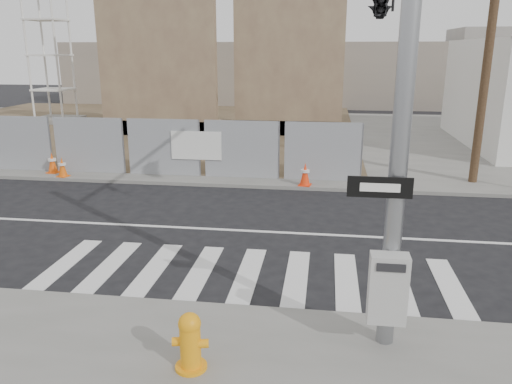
# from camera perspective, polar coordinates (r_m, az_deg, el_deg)

# --- Properties ---
(ground) EXTENTS (100.00, 100.00, 0.00)m
(ground) POSITION_cam_1_polar(r_m,az_deg,el_deg) (12.71, 0.84, -4.57)
(ground) COLOR black
(ground) RESTS_ON ground
(sidewalk_far) EXTENTS (50.00, 20.00, 0.12)m
(sidewalk_far) POSITION_cam_1_polar(r_m,az_deg,el_deg) (26.22, 4.70, 6.28)
(sidewalk_far) COLOR slate
(sidewalk_far) RESTS_ON ground
(signal_pole) EXTENTS (0.96, 5.87, 7.00)m
(signal_pole) POSITION_cam_1_polar(r_m,az_deg,el_deg) (9.82, 14.65, 17.36)
(signal_pole) COLOR gray
(signal_pole) RESTS_ON sidewalk_near
(chain_link_fence) EXTENTS (24.60, 0.04, 2.00)m
(chain_link_fence) POSITION_cam_1_polar(r_m,az_deg,el_deg) (20.62, -26.05, 5.05)
(chain_link_fence) COLOR gray
(chain_link_fence) RESTS_ON sidewalk_far
(concrete_wall_left) EXTENTS (6.00, 1.30, 8.00)m
(concrete_wall_left) POSITION_cam_1_polar(r_m,az_deg,el_deg) (26.31, -11.09, 13.35)
(concrete_wall_left) COLOR brown
(concrete_wall_left) RESTS_ON sidewalk_far
(concrete_wall_right) EXTENTS (5.50, 1.30, 8.00)m
(concrete_wall_right) POSITION_cam_1_polar(r_m,az_deg,el_deg) (25.98, 3.75, 13.58)
(concrete_wall_right) COLOR brown
(concrete_wall_right) RESTS_ON sidewalk_far
(utility_pole_right) EXTENTS (1.60, 0.28, 10.00)m
(utility_pole_right) POSITION_cam_1_polar(r_m,az_deg,el_deg) (18.03, 25.35, 16.90)
(utility_pole_right) COLOR #4D3723
(utility_pole_right) RESTS_ON sidewalk_far
(fire_hydrant) EXTENTS (0.55, 0.54, 0.86)m
(fire_hydrant) POSITION_cam_1_polar(r_m,az_deg,el_deg) (7.31, -7.53, -16.57)
(fire_hydrant) COLOR orange
(fire_hydrant) RESTS_ON sidewalk_near
(traffic_cone_b) EXTENTS (0.42, 0.42, 0.75)m
(traffic_cone_b) POSITION_cam_1_polar(r_m,az_deg,el_deg) (19.62, -22.25, 3.11)
(traffic_cone_b) COLOR #EC520C
(traffic_cone_b) RESTS_ON sidewalk_far
(traffic_cone_c) EXTENTS (0.44, 0.44, 0.69)m
(traffic_cone_c) POSITION_cam_1_polar(r_m,az_deg,el_deg) (18.89, -21.26, 2.66)
(traffic_cone_c) COLOR #EA5B0C
(traffic_cone_c) RESTS_ON sidewalk_far
(traffic_cone_d) EXTENTS (0.45, 0.45, 0.76)m
(traffic_cone_d) POSITION_cam_1_polar(r_m,az_deg,el_deg) (16.52, 5.63, 2.01)
(traffic_cone_d) COLOR #F7350D
(traffic_cone_d) RESTS_ON sidewalk_far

